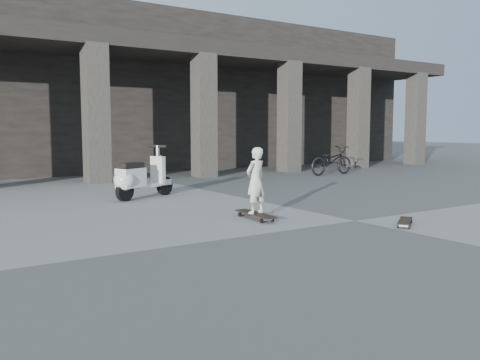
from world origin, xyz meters
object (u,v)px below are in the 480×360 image
bicycle (331,161)px  longboard (256,214)px  child (256,180)px  scooter (136,178)px  skateboard_spare (405,221)px

bicycle → longboard: bearing=126.2°
longboard → child: size_ratio=0.92×
scooter → longboard: bearing=-99.3°
scooter → bicycle: size_ratio=0.88×
scooter → bicycle: bearing=-7.9°
bicycle → child: bearing=126.2°
skateboard_spare → scooter: (-2.54, 5.32, 0.41)m
scooter → skateboard_spare: bearing=-87.0°
child → bicycle: (7.07, 5.57, -0.20)m
child → scooter: child is taller
child → longboard: bearing=-58.4°
scooter → child: bearing=-99.3°
longboard → scooter: 3.61m
child → bicycle: size_ratio=0.62×
skateboard_spare → bicycle: bicycle is taller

